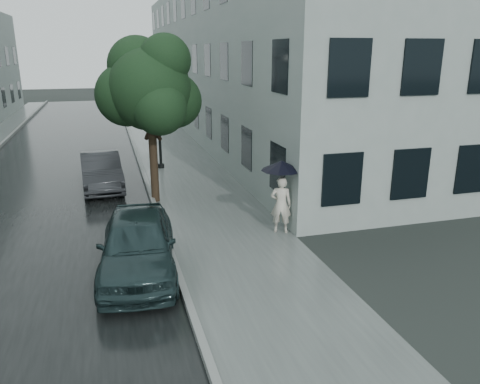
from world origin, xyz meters
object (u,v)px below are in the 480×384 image
object	(u,v)px
car_far	(101,171)
car_near	(138,244)
pedestrian	(281,205)
street_tree	(149,88)
lamp_post	(154,105)

from	to	relation	value
car_far	car_near	bearing A→B (deg)	-87.23
pedestrian	street_tree	world-z (taller)	street_tree
street_tree	car_far	distance (m)	4.19
car_far	street_tree	bearing A→B (deg)	-52.35
street_tree	lamp_post	world-z (taller)	street_tree
pedestrian	car_far	bearing A→B (deg)	-26.36
car_near	lamp_post	bearing A→B (deg)	86.73
car_near	car_far	bearing A→B (deg)	101.55
pedestrian	lamp_post	distance (m)	9.27
street_tree	car_near	bearing A→B (deg)	-99.93
pedestrian	street_tree	size ratio (longest dim) A/B	0.30
car_near	car_far	distance (m)	7.65
car_near	car_far	world-z (taller)	car_near
pedestrian	lamp_post	xyz separation A→B (m)	(-2.56, 8.70, 1.96)
lamp_post	car_far	bearing A→B (deg)	-135.17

